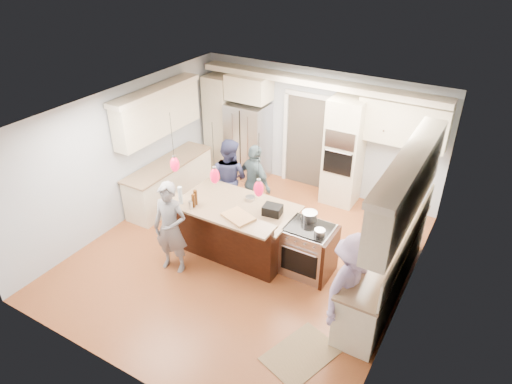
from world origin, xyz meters
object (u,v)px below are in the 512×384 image
refrigerator (248,141)px  person_far_left (229,178)px  person_bar_end (171,228)px  kitchen_island (237,227)px  island_range (309,250)px

refrigerator → person_far_left: bearing=-71.5°
person_bar_end → person_far_left: bearing=83.7°
person_far_left → kitchen_island: bearing=131.2°
kitchen_island → island_range: bearing=3.1°
kitchen_island → island_range: (1.41, 0.08, -0.03)m
refrigerator → person_bar_end: bearing=-79.7°
person_far_left → person_bar_end: bearing=95.2°
refrigerator → person_bar_end: size_ratio=1.07×
island_range → person_bar_end: (-2.06, -1.09, 0.38)m
kitchen_island → person_bar_end: 1.25m
person_bar_end → refrigerator: bearing=91.0°
refrigerator → island_range: bearing=-42.6°
person_bar_end → person_far_left: size_ratio=1.00×
refrigerator → person_bar_end: (0.65, -3.58, -0.06)m
refrigerator → island_range: size_ratio=1.96×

